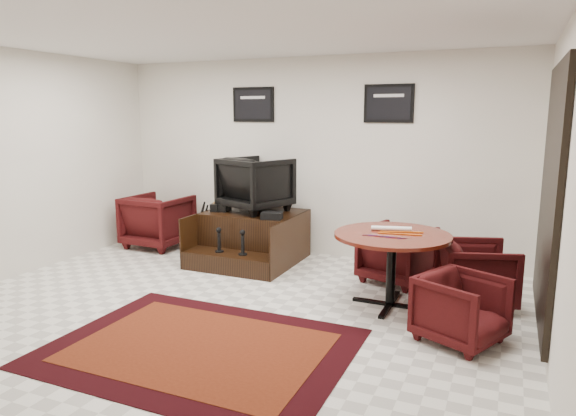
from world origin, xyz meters
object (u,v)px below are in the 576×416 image
object	(u,v)px
shine_chair	(256,181)
table_chair_back	(397,251)
armchair_side	(158,218)
table_chair_window	(477,271)
shine_podium	(252,238)
meeting_table	(392,242)
table_chair_corner	(462,306)

from	to	relation	value
shine_chair	table_chair_back	distance (m)	2.18
armchair_side	table_chair_window	xyz separation A→B (m)	(4.65, -0.66, -0.07)
armchair_side	table_chair_window	distance (m)	4.70
shine_chair	shine_podium	bearing A→B (deg)	111.01
meeting_table	table_chair_back	bearing A→B (deg)	97.26
shine_podium	armchair_side	size ratio (longest dim) A/B	1.53
shine_podium	shine_chair	size ratio (longest dim) A/B	1.61
shine_chair	meeting_table	size ratio (longest dim) A/B	0.69
table_chair_window	meeting_table	bearing A→B (deg)	98.58
table_chair_corner	armchair_side	bearing A→B (deg)	95.42
meeting_table	table_chair_back	world-z (taller)	meeting_table
table_chair_back	table_chair_window	world-z (taller)	table_chair_back
table_chair_window	table_chair_corner	size ratio (longest dim) A/B	1.11
armchair_side	table_chair_corner	xyz separation A→B (m)	(4.59, -1.70, -0.10)
shine_chair	meeting_table	xyz separation A→B (m)	(2.15, -1.11, -0.40)
meeting_table	table_chair_window	distance (m)	0.97
table_chair_back	table_chair_window	xyz separation A→B (m)	(0.93, -0.44, -0.01)
shine_chair	table_chair_corner	size ratio (longest dim) A/B	1.24
shine_podium	table_chair_back	world-z (taller)	table_chair_back
meeting_table	table_chair_corner	distance (m)	1.05
table_chair_corner	table_chair_window	bearing A→B (deg)	22.44
shine_podium	table_chair_corner	size ratio (longest dim) A/B	2.00
shine_chair	table_chair_corner	world-z (taller)	shine_chair
meeting_table	table_chair_window	xyz separation A→B (m)	(0.82, 0.41, -0.32)
shine_chair	meeting_table	bearing A→B (deg)	173.81
shine_podium	meeting_table	xyz separation A→B (m)	(2.15, -0.97, 0.38)
shine_podium	table_chair_window	distance (m)	3.03
armchair_side	meeting_table	size ratio (longest dim) A/B	0.73
shine_chair	table_chair_corner	distance (m)	3.48
shine_chair	armchair_side	xyz separation A→B (m)	(-1.67, -0.03, -0.65)
table_chair_window	table_chair_corner	distance (m)	1.03
armchair_side	table_chair_corner	world-z (taller)	armchair_side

